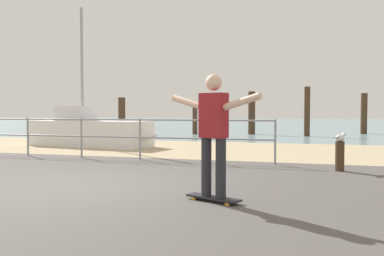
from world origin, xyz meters
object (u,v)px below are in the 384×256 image
seagull (340,137)px  skateboard (213,198)px  skateboarder (214,128)px  bollard_short (340,157)px  sailboat (93,132)px

seagull → skateboard: bearing=-116.5°
skateboarder → skateboard: bearing=-26.6°
skateboarder → bollard_short: bearing=63.5°
sailboat → seagull: (7.89, -3.81, 0.18)m
skateboard → skateboarder: skateboarder is taller
skateboard → seagull: seagull is taller
skateboarder → bollard_short: 4.01m
skateboarder → bollard_short: skateboarder is taller
bollard_short → seagull: (0.01, 0.02, 0.39)m
seagull → sailboat: bearing=154.2°
bollard_short → skateboard: bearing=-116.5°
skateboard → sailboat: bearing=129.8°
bollard_short → seagull: size_ratio=1.36×
skateboard → seagull: bearing=63.5°
sailboat → seagull: 8.76m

